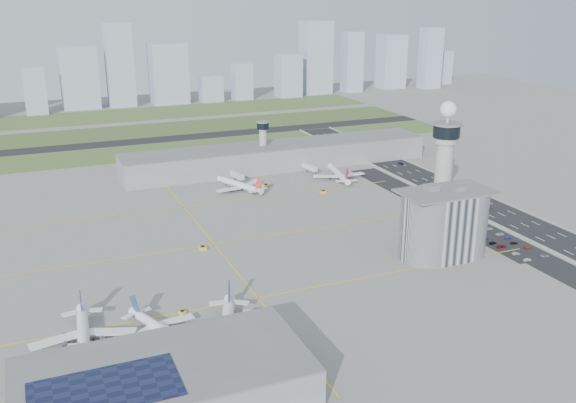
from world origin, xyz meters
name	(u,v)px	position (x,y,z in m)	size (l,w,h in m)	color
ground	(318,255)	(0.00, 0.00, 0.00)	(1000.00, 1000.00, 0.00)	gray
grass_strip_0	(166,150)	(-20.00, 225.00, 0.04)	(480.00, 50.00, 0.08)	#4C6730
grass_strip_1	(147,131)	(-20.00, 300.00, 0.04)	(480.00, 60.00, 0.08)	#425C2B
grass_strip_2	(131,115)	(-20.00, 380.00, 0.04)	(480.00, 70.00, 0.08)	#44612E
runway	(156,140)	(-20.00, 262.00, 0.06)	(480.00, 22.00, 0.10)	black
highway	(517,221)	(115.00, 0.00, 0.05)	(28.00, 500.00, 0.10)	black
barrier_left	(495,224)	(101.00, 0.00, 0.60)	(0.60, 500.00, 1.20)	#9E9E99
barrier_right	(538,217)	(129.00, 0.00, 0.60)	(0.60, 500.00, 1.20)	#9E9E99
landside_road	(491,235)	(90.00, -10.00, 0.04)	(18.00, 260.00, 0.08)	black
parking_lot	(504,244)	(88.00, -22.00, 0.05)	(20.00, 44.00, 0.10)	black
taxiway_line_h_0	(258,298)	(-40.00, -30.00, 0.01)	(260.00, 0.60, 0.01)	yellow
taxiway_line_h_1	(214,245)	(-40.00, 30.00, 0.01)	(260.00, 0.60, 0.01)	yellow
taxiway_line_h_2	(184,207)	(-40.00, 90.00, 0.01)	(260.00, 0.60, 0.01)	yellow
taxiway_line_v	(214,245)	(-40.00, 30.00, 0.01)	(0.60, 260.00, 0.01)	yellow
control_tower	(444,161)	(72.00, 8.00, 35.04)	(14.00, 14.00, 64.50)	#ADAAA5
secondary_tower	(263,141)	(30.00, 150.00, 18.80)	(8.60, 8.60, 31.90)	#ADAAA5
admin_building	(444,224)	(51.99, -22.00, 15.30)	(42.00, 24.00, 33.50)	#B2B2B7
terminal_pier	(278,156)	(40.00, 148.00, 7.90)	(210.00, 32.00, 15.80)	gray
near_terminal	(164,383)	(-88.07, -82.02, 6.43)	(84.00, 42.00, 13.00)	gray
airplane_near_a	(83,330)	(-106.70, -40.08, 5.90)	(42.11, 35.79, 11.79)	white
airplane_near_b	(159,323)	(-81.43, -43.00, 4.83)	(34.50, 29.33, 9.66)	white
airplane_near_c	(226,322)	(-60.48, -54.01, 6.19)	(44.23, 37.60, 12.38)	white
airplane_far_a	(239,181)	(-1.12, 108.77, 5.57)	(39.79, 33.82, 11.14)	white
airplane_far_b	(339,170)	(65.02, 106.81, 5.65)	(40.39, 34.33, 11.31)	white
jet_bridge_near_0	(70,375)	(-113.00, -61.00, 2.85)	(14.00, 3.00, 5.70)	silver
jet_bridge_near_1	(166,354)	(-83.00, -61.00, 2.85)	(14.00, 3.00, 5.70)	silver
jet_bridge_near_2	(253,336)	(-53.00, -61.00, 2.85)	(14.00, 3.00, 5.70)	silver
jet_bridge_far_0	(232,175)	(2.00, 132.00, 2.85)	(14.00, 3.00, 5.70)	silver
jet_bridge_far_1	(304,167)	(52.00, 132.00, 2.85)	(14.00, 3.00, 5.70)	silver
tug_0	(64,336)	(-112.56, -32.19, 0.82)	(1.93, 2.81, 1.63)	yellow
tug_1	(182,312)	(-70.57, -31.25, 0.81)	(1.92, 2.80, 1.63)	yellow
tug_2	(231,313)	(-54.02, -38.64, 0.82)	(1.94, 2.83, 1.64)	gold
tug_3	(203,248)	(-46.78, 26.15, 1.03)	(2.43, 3.54, 2.06)	yellow
tug_4	(266,185)	(15.62, 107.84, 1.06)	(2.50, 3.64, 2.12)	gold
tug_5	(323,192)	(42.69, 82.74, 1.05)	(2.47, 3.60, 2.09)	gold
car_lot_0	(527,260)	(83.46, -42.26, 0.65)	(1.53, 3.80, 1.29)	white
car_lot_1	(516,253)	(83.67, -34.83, 0.64)	(1.36, 3.89, 1.28)	gray
car_lot_2	(502,246)	(83.61, -25.20, 0.65)	(2.17, 4.71, 1.31)	maroon
car_lot_3	(493,243)	(82.57, -20.19, 0.60)	(1.67, 4.11, 1.19)	black
car_lot_4	(485,238)	(82.87, -14.29, 0.60)	(1.42, 3.52, 1.20)	navy
car_lot_5	(473,231)	(84.06, -3.40, 0.61)	(1.30, 3.73, 1.23)	white
car_lot_6	(545,256)	(94.01, -41.98, 0.63)	(2.08, 4.51, 1.25)	gray
car_lot_7	(528,248)	(93.95, -31.17, 0.56)	(1.56, 3.84, 1.11)	maroon
car_lot_8	(514,243)	(91.93, -24.09, 0.63)	(1.50, 3.72, 1.27)	black
car_lot_9	(508,238)	(93.76, -18.07, 0.62)	(1.30, 3.74, 1.23)	navy
car_lot_10	(500,234)	(93.49, -12.52, 0.61)	(2.03, 4.39, 1.22)	silver
car_lot_11	(489,229)	(93.77, -4.19, 0.57)	(1.60, 3.95, 1.15)	#9DA4AE
car_hw_1	(469,199)	(114.78, 39.13, 0.54)	(1.15, 3.30, 1.09)	black
car_hw_2	(401,163)	(121.06, 121.49, 0.64)	(2.13, 4.62, 1.28)	#10144C
car_hw_4	(345,147)	(108.34, 180.88, 0.65)	(1.54, 3.82, 1.30)	#9BA3A9
skyline_bldg_6	(35,91)	(-102.68, 417.90, 22.60)	(20.04, 16.03, 45.20)	#9EADC1
skyline_bldg_7	(79,78)	(-59.44, 436.89, 30.61)	(35.76, 28.61, 61.22)	#9EADC1
skyline_bldg_8	(120,65)	(-19.42, 431.56, 41.69)	(26.33, 21.06, 83.39)	#9EADC1
skyline_bldg_9	(169,73)	(30.27, 432.32, 31.06)	(36.96, 29.57, 62.11)	#9EADC1
skyline_bldg_10	(211,89)	(73.27, 423.68, 13.87)	(23.01, 18.41, 27.75)	#9EADC1
skyline_bldg_11	(242,82)	(108.28, 423.34, 19.48)	(20.22, 16.18, 38.97)	#9EADC1
skyline_bldg_12	(288,76)	(162.17, 421.29, 23.44)	(26.14, 20.92, 46.89)	#9EADC1
skyline_bldg_13	(316,58)	(201.27, 433.27, 40.60)	(32.26, 25.81, 81.20)	#9EADC1
skyline_bldg_14	(352,62)	(244.74, 426.38, 34.37)	(21.59, 17.28, 68.75)	#9EADC1
skyline_bldg_15	(391,62)	(302.83, 435.54, 31.70)	(30.25, 24.20, 63.40)	#9EADC1
skyline_bldg_16	(430,58)	(345.49, 415.96, 35.78)	(23.04, 18.43, 71.56)	#9EADC1
skyline_bldg_17	(441,67)	(382.05, 443.29, 20.53)	(22.64, 18.11, 41.06)	#9EADC1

